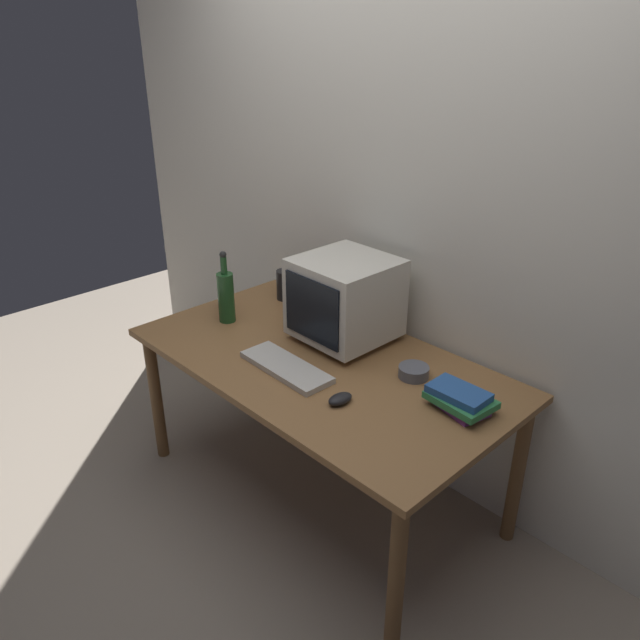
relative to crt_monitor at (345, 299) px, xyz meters
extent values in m
plane|color=gray|center=(0.06, -0.20, -0.89)|extent=(6.00, 6.00, 0.00)
cube|color=silver|center=(0.06, 0.30, 0.36)|extent=(4.00, 0.08, 2.50)
cube|color=olive|center=(0.06, -0.20, -0.21)|extent=(1.61, 0.87, 0.03)
cylinder|color=brown|center=(-0.69, -0.58, -0.56)|extent=(0.06, 0.06, 0.67)
cylinder|color=brown|center=(0.80, -0.58, -0.56)|extent=(0.06, 0.06, 0.67)
cylinder|color=brown|center=(-0.69, 0.18, -0.56)|extent=(0.06, 0.06, 0.67)
cylinder|color=brown|center=(0.80, 0.18, -0.56)|extent=(0.06, 0.06, 0.67)
cube|color=beige|center=(0.00, 0.00, -0.18)|extent=(0.28, 0.24, 0.03)
cube|color=beige|center=(0.00, 0.00, 0.01)|extent=(0.39, 0.39, 0.34)
cube|color=black|center=(0.00, -0.19, 0.01)|extent=(0.31, 0.01, 0.27)
cube|color=beige|center=(0.02, -0.36, -0.18)|extent=(0.42, 0.16, 0.02)
ellipsoid|color=black|center=(0.34, -0.37, -0.17)|extent=(0.07, 0.11, 0.04)
cylinder|color=#1E4C23|center=(-0.51, -0.26, -0.08)|extent=(0.08, 0.08, 0.23)
cylinder|color=#1E4C23|center=(-0.51, -0.26, 0.08)|extent=(0.03, 0.03, 0.08)
sphere|color=#262626|center=(-0.51, -0.26, 0.13)|extent=(0.03, 0.03, 0.03)
cylinder|color=#472314|center=(-0.62, -0.19, -0.14)|extent=(0.06, 0.06, 0.10)
cylinder|color=#472314|center=(-0.62, -0.19, -0.07)|extent=(0.02, 0.02, 0.04)
sphere|color=#262626|center=(-0.62, -0.19, -0.05)|extent=(0.03, 0.03, 0.03)
cube|color=#843893|center=(0.66, -0.09, -0.18)|extent=(0.23, 0.17, 0.03)
cube|color=#33894C|center=(0.67, -0.09, -0.15)|extent=(0.24, 0.18, 0.03)
cube|color=#28569E|center=(0.66, -0.10, -0.13)|extent=(0.21, 0.13, 0.03)
cylinder|color=#CC383D|center=(-0.35, 0.09, -0.15)|extent=(0.08, 0.08, 0.09)
torus|color=#CC383D|center=(-0.29, 0.09, -0.14)|extent=(0.06, 0.01, 0.06)
cylinder|color=#595B66|center=(0.41, -0.03, -0.17)|extent=(0.12, 0.12, 0.04)
cylinder|color=black|center=(-0.51, 0.11, -0.12)|extent=(0.09, 0.09, 0.15)
camera|label=1|loc=(1.64, -1.73, 1.05)|focal=34.26mm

